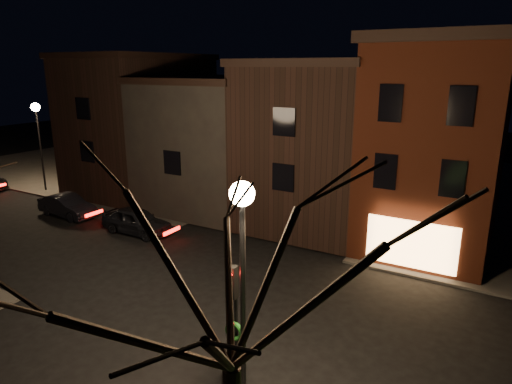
# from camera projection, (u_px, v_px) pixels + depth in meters

# --- Properties ---
(ground) EXTENTS (120.00, 120.00, 0.00)m
(ground) POSITION_uv_depth(u_px,v_px,m) (196.00, 280.00, 20.23)
(ground) COLOR black
(ground) RESTS_ON ground
(sidewalk_far_left) EXTENTS (30.00, 30.00, 0.12)m
(sidewalk_far_left) POSITION_uv_depth(u_px,v_px,m) (159.00, 158.00, 46.58)
(sidewalk_far_left) COLOR #2D2B28
(sidewalk_far_left) RESTS_ON ground
(corner_building) EXTENTS (6.50, 8.50, 10.50)m
(corner_building) POSITION_uv_depth(u_px,v_px,m) (436.00, 144.00, 22.81)
(corner_building) COLOR #45180C
(corner_building) RESTS_ON ground
(row_building_a) EXTENTS (7.30, 10.30, 9.40)m
(row_building_a) POSITION_uv_depth(u_px,v_px,m) (322.00, 142.00, 26.96)
(row_building_a) COLOR black
(row_building_a) RESTS_ON ground
(row_building_b) EXTENTS (7.80, 10.30, 8.40)m
(row_building_b) POSITION_uv_depth(u_px,v_px,m) (221.00, 141.00, 30.61)
(row_building_b) COLOR black
(row_building_b) RESTS_ON ground
(row_building_c) EXTENTS (7.30, 10.30, 9.90)m
(row_building_c) POSITION_uv_depth(u_px,v_px,m) (140.00, 123.00, 33.93)
(row_building_c) COLOR black
(row_building_c) RESTS_ON ground
(street_lamp_near) EXTENTS (0.60, 0.60, 6.48)m
(street_lamp_near) POSITION_uv_depth(u_px,v_px,m) (242.00, 239.00, 10.85)
(street_lamp_near) COLOR black
(street_lamp_near) RESTS_ON sidewalk_near_right
(street_lamp_far) EXTENTS (0.60, 0.60, 6.48)m
(street_lamp_far) POSITION_uv_depth(u_px,v_px,m) (37.00, 123.00, 33.23)
(street_lamp_far) COLOR black
(street_lamp_far) RESTS_ON sidewalk_far_left
(traffic_signal) EXTENTS (0.58, 0.38, 4.05)m
(traffic_signal) POSITION_uv_depth(u_px,v_px,m) (234.00, 312.00, 12.18)
(traffic_signal) COLOR black
(traffic_signal) RESTS_ON sidewalk_near_right
(bare_tree_right) EXTENTS (6.40, 6.40, 8.50)m
(bare_tree_right) POSITION_uv_depth(u_px,v_px,m) (229.00, 246.00, 7.88)
(bare_tree_right) COLOR black
(bare_tree_right) RESTS_ON sidewalk_near_right
(parked_car_a) EXTENTS (4.31, 1.75, 1.46)m
(parked_car_a) POSITION_uv_depth(u_px,v_px,m) (137.00, 221.00, 25.72)
(parked_car_a) COLOR black
(parked_car_a) RESTS_ON ground
(parked_car_b) EXTENTS (4.28, 1.70, 1.38)m
(parked_car_b) POSITION_uv_depth(u_px,v_px,m) (67.00, 206.00, 28.59)
(parked_car_b) COLOR black
(parked_car_b) RESTS_ON ground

